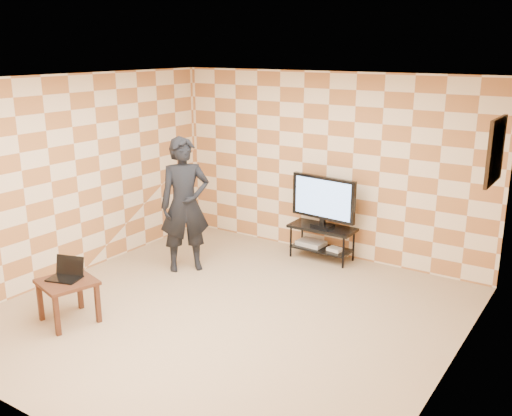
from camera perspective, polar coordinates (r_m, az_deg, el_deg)
The scene contains 14 objects.
floor at distance 6.85m, azimuth -2.80°, elevation -10.46°, with size 5.00×5.00×0.00m, color tan.
wall_back at distance 8.45m, azimuth 7.10°, elevation 4.26°, with size 5.00×0.02×2.70m, color beige.
wall_front at distance 4.70m, azimuth -21.37°, elevation -6.35°, with size 5.00×0.02×2.70m, color beige.
wall_left at distance 8.06m, azimuth -17.50°, elevation 3.07°, with size 0.02×5.00×2.70m, color beige.
wall_right at distance 5.35m, azimuth 19.27°, elevation -3.45°, with size 0.02×5.00×2.70m, color beige.
ceiling at distance 6.15m, azimuth -3.15°, elevation 12.71°, with size 5.00×5.00×0.02m, color white.
wall_art at distance 6.69m, azimuth 22.86°, elevation 5.28°, with size 0.04×0.72×0.72m.
tv_stand at distance 8.42m, azimuth 6.62°, elevation -2.72°, with size 0.97×0.44×0.50m.
tv at distance 8.26m, azimuth 6.74°, elevation 0.88°, with size 1.03×0.22×0.75m.
dvd_player at distance 8.56m, azimuth 5.54°, elevation -3.50°, with size 0.40×0.28×0.07m, color #AFAFB1.
game_console at distance 8.37m, azimuth 7.90°, elevation -4.11°, with size 0.21×0.15×0.05m, color silver.
side_table at distance 6.83m, azimuth -18.34°, elevation -7.58°, with size 0.70×0.70×0.50m.
laptop at distance 6.86m, azimuth -18.42°, elevation -6.24°, with size 0.42×0.37×0.24m.
person at distance 7.89m, azimuth -7.12°, elevation 0.31°, with size 0.68×0.45×1.87m, color black.
Camera 1 is at (3.64, -4.94, 3.04)m, focal length 40.00 mm.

